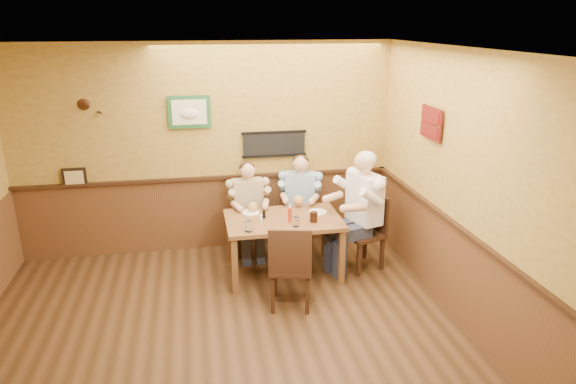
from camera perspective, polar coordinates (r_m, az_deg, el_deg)
name	(u,v)px	position (r m, az deg, el deg)	size (l,w,h in m)	color
room	(230,180)	(4.62, -6.43, 1.35)	(5.02, 5.03, 2.81)	#331F0F
dining_table	(283,225)	(6.30, -0.53, -3.70)	(1.40, 0.90, 0.75)	brown
chair_back_left	(249,225)	(6.97, -4.40, -3.72)	(0.38, 0.38, 0.81)	#3A2112
chair_back_right	(300,219)	(7.13, 1.37, -3.03)	(0.39, 0.39, 0.84)	#3A2112
chair_right_end	(363,232)	(6.60, 8.32, -4.46)	(0.45, 0.45, 0.97)	#3A2112
chair_near_side	(291,265)	(5.68, 0.28, -8.07)	(0.46, 0.46, 0.99)	#3A2112
diner_tan_shirt	(248,213)	(6.91, -4.44, -2.38)	(0.54, 0.54, 1.16)	tan
diner_blue_polo	(300,207)	(7.06, 1.38, -1.67)	(0.55, 0.55, 1.20)	#8AABCF
diner_white_elder	(364,217)	(6.52, 8.40, -2.78)	(0.64, 0.64, 1.39)	white
water_glass_left	(249,226)	(5.87, -4.41, -3.80)	(0.09, 0.09, 0.13)	white
water_glass_mid	(296,222)	(6.00, 0.90, -3.33)	(0.08, 0.08, 0.11)	silver
cola_tumbler	(314,217)	(6.14, 2.86, -2.78)	(0.09, 0.09, 0.12)	black
hot_sauce_bottle	(290,214)	(6.11, 0.22, -2.46)	(0.05, 0.05, 0.20)	red
salt_shaker	(261,218)	(6.15, -3.03, -2.93)	(0.04, 0.04, 0.09)	silver
pepper_shaker	(264,214)	(6.25, -2.68, -2.51)	(0.04, 0.04, 0.10)	black
plate_far_left	(251,213)	(6.43, -4.18, -2.30)	(0.22, 0.22, 0.01)	white
plate_far_right	(318,212)	(6.45, 3.33, -2.23)	(0.23, 0.23, 0.02)	white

